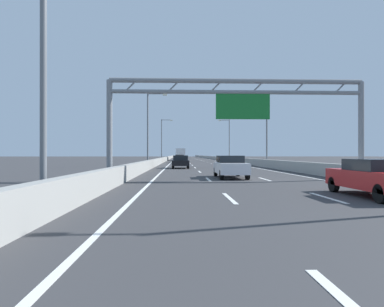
{
  "coord_description": "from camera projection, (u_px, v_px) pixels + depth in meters",
  "views": [
    {
      "loc": [
        -3.6,
        0.47,
        1.6
      ],
      "look_at": [
        -0.73,
        78.27,
        1.75
      ],
      "focal_mm": 31.21,
      "sensor_mm": 36.0,
      "label": 1
    }
  ],
  "objects": [
    {
      "name": "lane_dash_right_16",
      "position": [
        192.0,
        158.0,
        147.12
      ],
      "size": [
        0.16,
        3.0,
        0.01
      ],
      "primitive_type": "cube",
      "color": "white",
      "rests_on": "ground_plane"
    },
    {
      "name": "box_truck",
      "position": [
        180.0,
        154.0,
        86.75
      ],
      "size": [
        2.4,
        8.56,
        3.05
      ],
      "color": "#B21E19",
      "rests_on": "ground_plane"
    },
    {
      "name": "lane_dash_left_11",
      "position": [
        186.0,
        159.0,
        102.02
      ],
      "size": [
        0.16,
        3.0,
        0.01
      ],
      "primitive_type": "cube",
      "color": "white",
      "rests_on": "ground_plane"
    },
    {
      "name": "lane_dash_right_3",
      "position": [
        239.0,
        172.0,
        30.2
      ],
      "size": [
        0.16,
        3.0,
        0.01
      ],
      "primitive_type": "cube",
      "color": "white",
      "rests_on": "ground_plane"
    },
    {
      "name": "lane_dash_right_5",
      "position": [
        217.0,
        165.0,
        48.19
      ],
      "size": [
        0.16,
        3.0,
        0.01
      ],
      "primitive_type": "cube",
      "color": "white",
      "rests_on": "ground_plane"
    },
    {
      "name": "lane_dash_right_4",
      "position": [
        226.0,
        168.0,
        39.2
      ],
      "size": [
        0.16,
        3.0,
        0.01
      ],
      "primitive_type": "cube",
      "color": "white",
      "rests_on": "ground_plane"
    },
    {
      "name": "barrier_right",
      "position": [
        212.0,
        158.0,
        109.84
      ],
      "size": [
        0.45,
        220.0,
        0.95
      ],
      "color": "#9E9E99",
      "rests_on": "ground_plane"
    },
    {
      "name": "lane_dash_right_11",
      "position": [
        197.0,
        159.0,
        102.15
      ],
      "size": [
        0.16,
        3.0,
        0.01
      ],
      "primitive_type": "cube",
      "color": "white",
      "rests_on": "ground_plane"
    },
    {
      "name": "blue_car",
      "position": [
        180.0,
        156.0,
        120.86
      ],
      "size": [
        1.79,
        4.65,
        1.5
      ],
      "color": "#2347AD",
      "rests_on": "ground_plane"
    },
    {
      "name": "lane_dash_left_14",
      "position": [
        184.0,
        158.0,
        129.0
      ],
      "size": [
        0.16,
        3.0,
        0.01
      ],
      "primitive_type": "cube",
      "color": "white",
      "rests_on": "ground_plane"
    },
    {
      "name": "lane_dash_right_12",
      "position": [
        196.0,
        159.0,
        111.15
      ],
      "size": [
        0.16,
        3.0,
        0.01
      ],
      "primitive_type": "cube",
      "color": "white",
      "rests_on": "ground_plane"
    },
    {
      "name": "lane_dash_left_16",
      "position": [
        184.0,
        158.0,
        146.99
      ],
      "size": [
        0.16,
        3.0,
        0.01
      ],
      "primitive_type": "cube",
      "color": "white",
      "rests_on": "ground_plane"
    },
    {
      "name": "lane_dash_left_15",
      "position": [
        184.0,
        158.0,
        137.99
      ],
      "size": [
        0.16,
        3.0,
        0.01
      ],
      "primitive_type": "cube",
      "color": "white",
      "rests_on": "ground_plane"
    },
    {
      "name": "lane_dash_left_17",
      "position": [
        184.0,
        158.0,
        155.98
      ],
      "size": [
        0.16,
        3.0,
        0.01
      ],
      "primitive_type": "cube",
      "color": "white",
      "rests_on": "ground_plane"
    },
    {
      "name": "lane_dash_left_6",
      "position": [
        190.0,
        163.0,
        57.05
      ],
      "size": [
        0.16,
        3.0,
        0.01
      ],
      "primitive_type": "cube",
      "color": "white",
      "rests_on": "ground_plane"
    },
    {
      "name": "lane_dash_left_2",
      "position": [
        208.0,
        179.0,
        21.08
      ],
      "size": [
        0.16,
        3.0,
        0.01
      ],
      "primitive_type": "cube",
      "color": "white",
      "rests_on": "ground_plane"
    },
    {
      "name": "orange_car",
      "position": [
        180.0,
        159.0,
        61.31
      ],
      "size": [
        1.75,
        4.48,
        1.5
      ],
      "color": "orange",
      "rests_on": "ground_plane"
    },
    {
      "name": "white_car",
      "position": [
        230.0,
        166.0,
        22.54
      ],
      "size": [
        1.85,
        4.55,
        1.5
      ],
      "color": "silver",
      "rests_on": "ground_plane"
    },
    {
      "name": "red_car",
      "position": [
        375.0,
        177.0,
        12.49
      ],
      "size": [
        1.79,
        4.42,
        1.42
      ],
      "color": "red",
      "rests_on": "ground_plane"
    },
    {
      "name": "lane_dash_left_5",
      "position": [
        192.0,
        165.0,
        48.06
      ],
      "size": [
        0.16,
        3.0,
        0.01
      ],
      "primitive_type": "cube",
      "color": "white",
      "rests_on": "ground_plane"
    },
    {
      "name": "lane_dash_left_12",
      "position": [
        185.0,
        159.0,
        111.01
      ],
      "size": [
        0.16,
        3.0,
        0.01
      ],
      "primitive_type": "cube",
      "color": "white",
      "rests_on": "ground_plane"
    },
    {
      "name": "lane_dash_left_3",
      "position": [
        200.0,
        172.0,
        30.07
      ],
      "size": [
        0.16,
        3.0,
        0.01
      ],
      "primitive_type": "cube",
      "color": "white",
      "rests_on": "ground_plane"
    },
    {
      "name": "lane_dash_left_9",
      "position": [
        187.0,
        160.0,
        84.03
      ],
      "size": [
        0.16,
        3.0,
        0.01
      ],
      "primitive_type": "cube",
      "color": "white",
      "rests_on": "ground_plane"
    },
    {
      "name": "lane_dash_left_4",
      "position": [
        195.0,
        168.0,
        39.06
      ],
      "size": [
        0.16,
        3.0,
        0.01
      ],
      "primitive_type": "cube",
      "color": "white",
      "rests_on": "ground_plane"
    },
    {
      "name": "lane_dash_right_14",
      "position": [
        194.0,
        158.0,
        129.13
      ],
      "size": [
        0.16,
        3.0,
        0.01
      ],
      "primitive_type": "cube",
      "color": "white",
      "rests_on": "ground_plane"
    },
    {
      "name": "lane_dash_right_6",
      "position": [
        211.0,
        163.0,
        57.18
      ],
      "size": [
        0.16,
        3.0,
        0.01
      ],
      "primitive_type": "cube",
      "color": "white",
      "rests_on": "ground_plane"
    },
    {
      "name": "streetlamp_right_far",
      "position": [
        228.0,
        137.0,
        75.92
      ],
      "size": [
        2.58,
        0.28,
        9.5
      ],
      "color": "slate",
      "rests_on": "ground_plane"
    },
    {
      "name": "lane_dash_right_10",
      "position": [
        199.0,
        160.0,
        93.16
      ],
      "size": [
        0.16,
        3.0,
        0.01
      ],
      "primitive_type": "cube",
      "color": "white",
      "rests_on": "ground_plane"
    },
    {
      "name": "streetlamp_left_near",
      "position": [
        51.0,
        28.0,
        10.01
      ],
      "size": [
        2.58,
        0.28,
        9.5
      ],
      "color": "slate",
      "rests_on": "ground_plane"
    },
    {
      "name": "sign_gantry",
      "position": [
        238.0,
        103.0,
        20.92
      ],
      "size": [
        16.26,
        0.36,
        6.36
      ],
      "color": "gray",
      "rests_on": "ground_plane"
    },
    {
      "name": "lane_dash_right_7",
      "position": [
        207.0,
        162.0,
        66.18
      ],
      "size": [
        0.16,
        3.0,
        0.01
      ],
      "primitive_type": "cube",
      "color": "white",
      "rests_on": "ground_plane"
    },
    {
      "name": "lane_dash_left_7",
      "position": [
        189.0,
        162.0,
        66.04
      ],
      "size": [
        0.16,
        3.0,
        0.01
      ],
      "primitive_type": "cube",
      "color": "white",
      "rests_on": "ground_plane"
    },
    {
      "name": "lane_dash_right_9",
      "position": [
        201.0,
        160.0,
        84.16
      ],
      "size": [
        0.16,
        3.0,
        0.01
      ],
      "primitive_type": "cube",
      "color": "white",
      "rests_on": "ground_plane"
    },
    {
      "name": "streetlamp_left_far",
      "position": [
        163.0,
        137.0,
        75.36
      ],
      "size": [
        2.58,
        0.28,
        9.5
      ],
      "color": "slate",
      "rests_on": "ground_plane"
    },
    {
      "name": "green_car",
      "position": [
        180.0,
        158.0,
        75.0
      ],
      "size": [
        1.7,
        4.53,
        1.49
      ],
      "color": "#1E7A38",
      "rests_on": "ground_plane"
    },
    {
      "name": "streetlamp_left_mid",
      "position": [
        150.0,
        125.0,
        42.69
      ],
      "size": [
        2.58,
        0.28,
        9.5
      ],
      "color": "slate",
      "rests_on": "ground_plane"
    },
    {
      "name": "lane_dash_right_8",
      "position": [
        204.0,
        161.0,
        75.17
      ],
      "size": [
        0.16,
        3.0,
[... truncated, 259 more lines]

